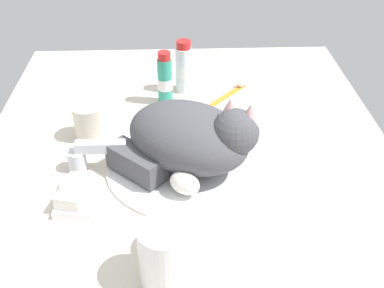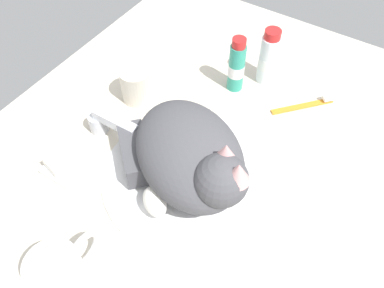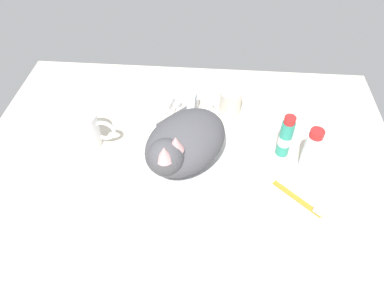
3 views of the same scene
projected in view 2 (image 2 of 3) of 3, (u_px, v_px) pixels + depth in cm
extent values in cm
cube|color=beige|center=(189.00, 181.00, 74.36)|extent=(110.00, 82.50, 3.00)
cylinder|color=white|center=(189.00, 175.00, 72.81)|extent=(31.21, 31.21, 0.99)
cylinder|color=silver|center=(98.00, 123.00, 78.70)|extent=(3.60, 3.60, 3.94)
cube|color=silver|center=(115.00, 122.00, 74.80)|extent=(2.00, 9.44, 2.00)
cylinder|color=silver|center=(82.00, 143.00, 76.96)|extent=(2.80, 2.80, 1.80)
cylinder|color=silver|center=(115.00, 111.00, 82.11)|extent=(2.80, 2.80, 1.80)
ellipsoid|color=#4C4C51|center=(189.00, 153.00, 67.97)|extent=(26.91, 28.87, 11.47)
sphere|color=#4C4C51|center=(221.00, 180.00, 60.81)|extent=(11.65, 11.65, 8.42)
ellipsoid|color=white|center=(216.00, 178.00, 63.11)|extent=(6.87, 7.12, 4.63)
cone|color=#DB9E9E|center=(226.00, 153.00, 59.50)|extent=(5.24, 5.24, 3.79)
cone|color=#DB9E9E|center=(238.00, 173.00, 57.33)|extent=(5.24, 5.24, 3.79)
cube|color=#4C4C51|center=(135.00, 153.00, 72.35)|extent=(11.26, 11.65, 4.62)
ellipsoid|color=white|center=(155.00, 202.00, 66.36)|extent=(6.07, 6.66, 4.16)
cylinder|color=white|center=(60.00, 278.00, 56.57)|extent=(7.50, 7.50, 9.73)
torus|color=white|center=(84.00, 250.00, 59.20)|extent=(6.45, 1.00, 6.45)
cylinder|color=silver|center=(136.00, 85.00, 82.98)|extent=(6.15, 6.15, 7.17)
cube|color=white|center=(70.00, 163.00, 74.37)|extent=(9.00, 6.40, 1.20)
cube|color=white|center=(68.00, 157.00, 73.02)|extent=(8.37, 5.90, 2.30)
cylinder|color=teal|center=(236.00, 68.00, 83.71)|extent=(3.32, 3.32, 10.65)
cylinder|color=white|center=(236.00, 70.00, 84.12)|extent=(3.38, 3.38, 2.66)
cylinder|color=red|center=(239.00, 43.00, 78.87)|extent=(2.82, 2.82, 1.80)
cylinder|color=white|center=(269.00, 60.00, 85.07)|extent=(3.94, 3.94, 10.85)
cylinder|color=white|center=(269.00, 62.00, 85.49)|extent=(4.02, 4.02, 2.71)
cylinder|color=red|center=(274.00, 35.00, 80.16)|extent=(3.35, 3.35, 1.80)
cube|color=orange|center=(302.00, 105.00, 83.79)|extent=(10.77, 9.91, 0.80)
cube|color=white|center=(328.00, 98.00, 84.11)|extent=(2.60, 2.54, 0.80)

